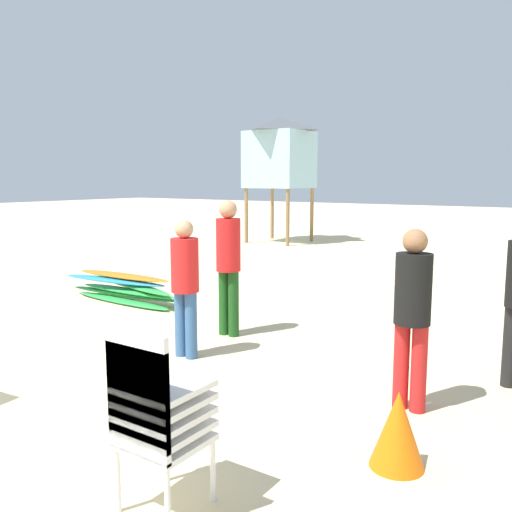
{
  "coord_description": "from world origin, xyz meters",
  "views": [
    {
      "loc": [
        4.73,
        -2.92,
        2.06
      ],
      "look_at": [
        0.25,
        3.7,
        0.93
      ],
      "focal_mm": 38.16,
      "sensor_mm": 36.0,
      "label": 1
    }
  ],
  "objects": [
    {
      "name": "lifeguard_far_right",
      "position": [
        0.49,
        2.7,
        1.04
      ],
      "size": [
        0.32,
        0.32,
        1.79
      ],
      "color": "#194C19",
      "rests_on": "ground"
    },
    {
      "name": "stacked_plastic_chairs",
      "position": [
        2.47,
        -0.68,
        0.7
      ],
      "size": [
        0.48,
        0.48,
        1.2
      ],
      "color": "white",
      "rests_on": "ground"
    },
    {
      "name": "ground",
      "position": [
        0.0,
        0.0,
        0.0
      ],
      "size": [
        80.0,
        80.0,
        0.0
      ],
      "primitive_type": "plane",
      "color": "beige"
    },
    {
      "name": "traffic_cone_near",
      "position": [
        3.51,
        0.7,
        0.28
      ],
      "size": [
        0.4,
        0.4,
        0.57
      ],
      "primitive_type": "cone",
      "color": "orange",
      "rests_on": "ground"
    },
    {
      "name": "lifeguard_near_center",
      "position": [
        3.25,
        1.72,
        0.94
      ],
      "size": [
        0.32,
        0.32,
        1.64
      ],
      "color": "red",
      "rests_on": "ground"
    },
    {
      "name": "lifeguard_tower",
      "position": [
        -4.64,
        12.28,
        2.91
      ],
      "size": [
        1.98,
        1.98,
        4.02
      ],
      "color": "olive",
      "rests_on": "ground"
    },
    {
      "name": "surfboard_pile",
      "position": [
        -2.17,
        3.3,
        0.24
      ],
      "size": [
        2.58,
        0.87,
        0.48
      ],
      "color": "green",
      "rests_on": "ground"
    },
    {
      "name": "lifeguard_near_left",
      "position": [
        0.62,
        1.7,
        0.92
      ],
      "size": [
        0.32,
        0.32,
        1.61
      ],
      "color": "#33598C",
      "rests_on": "ground"
    }
  ]
}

